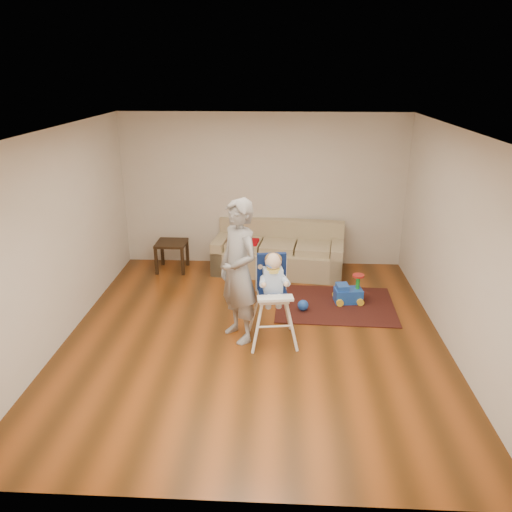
{
  "coord_description": "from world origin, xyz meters",
  "views": [
    {
      "loc": [
        0.33,
        -5.89,
        3.37
      ],
      "look_at": [
        0.0,
        0.4,
        1.0
      ],
      "focal_mm": 35.0,
      "sensor_mm": 36.0,
      "label": 1
    }
  ],
  "objects_px": {
    "ride_on_toy": "(349,288)",
    "toy_ball": "(303,305)",
    "high_chair": "(273,300)",
    "sofa": "(278,249)",
    "side_table": "(172,256)",
    "adult": "(238,272)"
  },
  "relations": [
    {
      "from": "sofa",
      "to": "high_chair",
      "type": "relative_size",
      "value": 1.87
    },
    {
      "from": "adult",
      "to": "toy_ball",
      "type": "bearing_deg",
      "value": 95.57
    },
    {
      "from": "toy_ball",
      "to": "adult",
      "type": "relative_size",
      "value": 0.09
    },
    {
      "from": "side_table",
      "to": "adult",
      "type": "relative_size",
      "value": 0.27
    },
    {
      "from": "sofa",
      "to": "toy_ball",
      "type": "xyz_separation_m",
      "value": [
        0.39,
        -1.53,
        -0.34
      ]
    },
    {
      "from": "ride_on_toy",
      "to": "high_chair",
      "type": "relative_size",
      "value": 0.36
    },
    {
      "from": "toy_ball",
      "to": "adult",
      "type": "height_order",
      "value": "adult"
    },
    {
      "from": "ride_on_toy",
      "to": "high_chair",
      "type": "bearing_deg",
      "value": -140.36
    },
    {
      "from": "sofa",
      "to": "ride_on_toy",
      "type": "xyz_separation_m",
      "value": [
        1.08,
        -1.2,
        -0.19
      ]
    },
    {
      "from": "ride_on_toy",
      "to": "toy_ball",
      "type": "height_order",
      "value": "ride_on_toy"
    },
    {
      "from": "sofa",
      "to": "toy_ball",
      "type": "distance_m",
      "value": 1.61
    },
    {
      "from": "sofa",
      "to": "ride_on_toy",
      "type": "distance_m",
      "value": 1.63
    },
    {
      "from": "side_table",
      "to": "toy_ball",
      "type": "xyz_separation_m",
      "value": [
        2.27,
        -1.52,
        -0.16
      ]
    },
    {
      "from": "high_chair",
      "to": "adult",
      "type": "distance_m",
      "value": 0.57
    },
    {
      "from": "high_chair",
      "to": "adult",
      "type": "bearing_deg",
      "value": 162.87
    },
    {
      "from": "sofa",
      "to": "high_chair",
      "type": "xyz_separation_m",
      "value": [
        -0.05,
        -2.41,
        0.17
      ]
    },
    {
      "from": "side_table",
      "to": "high_chair",
      "type": "distance_m",
      "value": 3.04
    },
    {
      "from": "sofa",
      "to": "side_table",
      "type": "relative_size",
      "value": 4.47
    },
    {
      "from": "ride_on_toy",
      "to": "toy_ball",
      "type": "relative_size",
      "value": 2.77
    },
    {
      "from": "side_table",
      "to": "sofa",
      "type": "bearing_deg",
      "value": 0.38
    },
    {
      "from": "sofa",
      "to": "ride_on_toy",
      "type": "relative_size",
      "value": 5.16
    },
    {
      "from": "ride_on_toy",
      "to": "toy_ball",
      "type": "bearing_deg",
      "value": -162.03
    }
  ]
}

